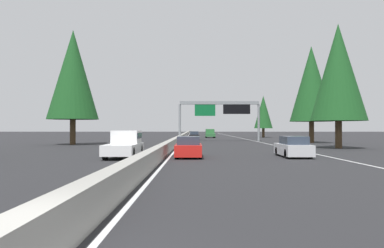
# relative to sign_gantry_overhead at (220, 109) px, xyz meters

# --- Properties ---
(ground_plane) EXTENTS (320.00, 320.00, 0.00)m
(ground_plane) POSITION_rel_sign_gantry_overhead_xyz_m (5.79, 6.04, -4.98)
(ground_plane) COLOR #262628
(median_barrier) EXTENTS (180.00, 0.56, 0.90)m
(median_barrier) POSITION_rel_sign_gantry_overhead_xyz_m (25.79, 6.34, -4.53)
(median_barrier) COLOR #9E9B93
(median_barrier) RESTS_ON ground
(shoulder_stripe_right) EXTENTS (160.00, 0.16, 0.01)m
(shoulder_stripe_right) POSITION_rel_sign_gantry_overhead_xyz_m (15.79, -5.48, -4.97)
(shoulder_stripe_right) COLOR silver
(shoulder_stripe_right) RESTS_ON ground
(shoulder_stripe_median) EXTENTS (160.00, 0.16, 0.01)m
(shoulder_stripe_median) POSITION_rel_sign_gantry_overhead_xyz_m (15.79, 5.79, -4.97)
(shoulder_stripe_median) COLOR silver
(shoulder_stripe_median) RESTS_ON ground
(sign_gantry_overhead) EXTENTS (0.50, 12.68, 6.25)m
(sign_gantry_overhead) POSITION_rel_sign_gantry_overhead_xyz_m (0.00, 0.00, 0.00)
(sign_gantry_overhead) COLOR gray
(sign_gantry_overhead) RESTS_ON ground
(sedan_distant_a) EXTENTS (4.40, 1.80, 1.47)m
(sedan_distant_a) POSITION_rel_sign_gantry_overhead_xyz_m (-32.52, 4.46, -4.30)
(sedan_distant_a) COLOR red
(sedan_distant_a) RESTS_ON ground
(sedan_far_left) EXTENTS (4.40, 1.80, 1.47)m
(sedan_far_left) POSITION_rel_sign_gantry_overhead_xyz_m (-32.19, -2.94, -4.30)
(sedan_far_left) COLOR silver
(sedan_far_left) RESTS_ON ground
(sedan_far_center) EXTENTS (4.40, 1.80, 1.47)m
(sedan_far_center) POSITION_rel_sign_gantry_overhead_xyz_m (9.83, 4.07, -4.30)
(sedan_far_center) COLOR black
(sedan_far_center) RESTS_ON ground
(pickup_far_right) EXTENTS (5.60, 2.00, 1.86)m
(pickup_far_right) POSITION_rel_sign_gantry_overhead_xyz_m (23.13, 0.66, -4.06)
(pickup_far_right) COLOR #2D6B38
(pickup_far_right) RESTS_ON ground
(oncoming_near) EXTENTS (5.60, 2.00, 1.86)m
(oncoming_near) POSITION_rel_sign_gantry_overhead_xyz_m (-32.42, 8.94, -4.06)
(oncoming_near) COLOR white
(oncoming_near) RESTS_ON ground
(oncoming_far) EXTENTS (4.40, 1.80, 1.47)m
(oncoming_far) POSITION_rel_sign_gantry_overhead_xyz_m (-12.18, 12.48, -4.30)
(oncoming_far) COLOR #AD931E
(oncoming_far) RESTS_ON ground
(conifer_right_near) EXTENTS (5.57, 5.57, 12.67)m
(conifer_right_near) POSITION_rel_sign_gantry_overhead_xyz_m (-20.59, -10.55, 2.72)
(conifer_right_near) COLOR #4C3823
(conifer_right_near) RESTS_ON ground
(conifer_right_mid) EXTENTS (5.98, 5.98, 13.58)m
(conifer_right_mid) POSITION_rel_sign_gantry_overhead_xyz_m (-5.89, -12.38, 3.28)
(conifer_right_mid) COLOR #4C3823
(conifer_right_mid) RESTS_ON ground
(conifer_right_far) EXTENTS (4.06, 4.06, 9.23)m
(conifer_right_far) POSITION_rel_sign_gantry_overhead_xyz_m (24.71, -11.20, 0.62)
(conifer_right_far) COLOR #4C3823
(conifer_right_far) RESTS_ON ground
(conifer_left_near) EXTENTS (6.29, 6.29, 14.31)m
(conifer_left_near) POSITION_rel_sign_gantry_overhead_xyz_m (-12.08, 19.18, 3.72)
(conifer_left_near) COLOR #4C3823
(conifer_left_near) RESTS_ON ground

